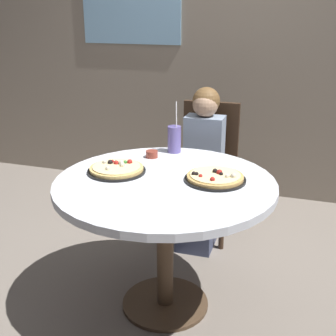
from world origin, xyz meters
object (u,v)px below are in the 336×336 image
diner_child (201,177)px  soda_cup (174,139)px  pizza_cheese (117,169)px  pizza_veggie (215,177)px  dining_table (165,200)px  chair_wooden (207,162)px  sauce_bowl (152,154)px

diner_child → soda_cup: 0.48m
pizza_cheese → soda_cup: size_ratio=1.01×
pizza_cheese → diner_child: bearing=68.9°
pizza_veggie → pizza_cheese: (-0.52, -0.04, 0.00)m
soda_cup → dining_table: bearing=-78.5°
dining_table → chair_wooden: (-0.00, 0.96, -0.11)m
chair_wooden → pizza_veggie: 0.94m
pizza_cheese → sauce_bowl: size_ratio=4.42×
dining_table → soda_cup: (-0.09, 0.46, 0.19)m
chair_wooden → pizza_cheese: size_ratio=3.07×
diner_child → soda_cup: diner_child is taller
pizza_cheese → sauce_bowl: (0.09, 0.29, 0.00)m
chair_wooden → pizza_cheese: 0.99m
dining_table → pizza_veggie: (0.24, 0.08, 0.12)m
sauce_bowl → soda_cup: bearing=55.5°
pizza_veggie → pizza_cheese: bearing=-175.7°
diner_child → pizza_veggie: (0.24, -0.70, 0.28)m
dining_table → soda_cup: 0.51m
chair_wooden → sauce_bowl: size_ratio=13.57×
dining_table → diner_child: diner_child is taller
sauce_bowl → chair_wooden: bearing=73.6°
pizza_veggie → sauce_bowl: pizza_veggie is taller
pizza_cheese → pizza_veggie: bearing=4.3°
dining_table → chair_wooden: bearing=90.1°
diner_child → soda_cup: (-0.10, -0.31, 0.35)m
dining_table → diner_child: 0.79m
chair_wooden → pizza_veggie: chair_wooden is taller
dining_table → pizza_cheese: bearing=172.3°
chair_wooden → sauce_bowl: 0.70m
dining_table → pizza_veggie: size_ratio=3.61×
diner_child → pizza_veggie: 0.79m
pizza_cheese → dining_table: bearing=-7.7°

